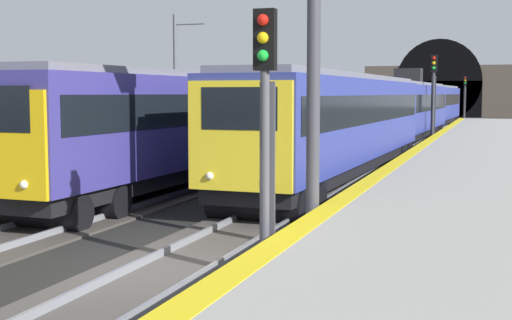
# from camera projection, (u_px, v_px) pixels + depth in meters

# --- Properties ---
(ground_plane) EXTENTS (320.00, 320.00, 0.00)m
(ground_plane) POSITION_uv_depth(u_px,v_px,m) (173.00, 274.00, 13.09)
(ground_plane) COLOR black
(platform_right) EXTENTS (112.00, 4.77, 1.03)m
(platform_right) POSITION_uv_depth(u_px,v_px,m) (426.00, 266.00, 11.55)
(platform_right) COLOR #9E9B93
(platform_right) RESTS_ON ground_plane
(platform_right_edge_strip) EXTENTS (112.00, 0.50, 0.01)m
(platform_right_edge_strip) POSITION_uv_depth(u_px,v_px,m) (301.00, 227.00, 12.19)
(platform_right_edge_strip) COLOR yellow
(platform_right_edge_strip) RESTS_ON platform_right
(track_main_line) EXTENTS (160.00, 3.02, 0.21)m
(track_main_line) POSITION_uv_depth(u_px,v_px,m) (173.00, 272.00, 13.08)
(track_main_line) COLOR #4C4742
(track_main_line) RESTS_ON ground_plane
(train_main_approaching) EXTENTS (61.80, 3.38, 4.93)m
(train_main_approaching) POSITION_uv_depth(u_px,v_px,m) (408.00, 109.00, 45.90)
(train_main_approaching) COLOR navy
(train_main_approaching) RESTS_ON ground_plane
(train_adjacent_platform) EXTENTS (62.54, 3.36, 4.05)m
(train_adjacent_platform) POSITION_uv_depth(u_px,v_px,m) (327.00, 109.00, 45.11)
(train_adjacent_platform) COLOR navy
(train_adjacent_platform) RESTS_ON ground_plane
(railway_signal_near) EXTENTS (0.39, 0.38, 4.78)m
(railway_signal_near) POSITION_uv_depth(u_px,v_px,m) (265.00, 118.00, 12.25)
(railway_signal_near) COLOR #4C4C54
(railway_signal_near) RESTS_ON ground_plane
(railway_signal_mid) EXTENTS (0.39, 0.38, 5.67)m
(railway_signal_mid) POSITION_uv_depth(u_px,v_px,m) (433.00, 92.00, 43.25)
(railway_signal_mid) COLOR #38383D
(railway_signal_mid) RESTS_ON ground_plane
(railway_signal_far) EXTENTS (0.39, 0.38, 5.31)m
(railway_signal_far) POSITION_uv_depth(u_px,v_px,m) (465.00, 94.00, 82.65)
(railway_signal_far) COLOR #38383D
(railway_signal_far) RESTS_ON ground_plane
(tunnel_portal) EXTENTS (2.15, 20.74, 11.62)m
(tunnel_portal) POSITION_uv_depth(u_px,v_px,m) (439.00, 91.00, 98.85)
(tunnel_portal) COLOR #51473D
(tunnel_portal) RESTS_ON ground_plane
(catenary_mast_near) EXTENTS (0.22, 1.97, 7.86)m
(catenary_mast_near) POSITION_uv_depth(u_px,v_px,m) (176.00, 81.00, 40.83)
(catenary_mast_near) COLOR #595B60
(catenary_mast_near) RESTS_ON ground_plane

